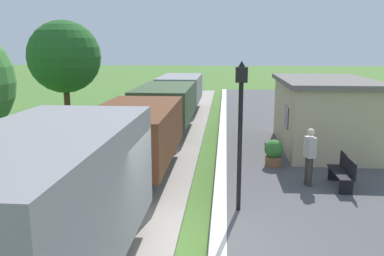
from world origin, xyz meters
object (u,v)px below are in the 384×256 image
station_hut (323,113)px  bench_near_hut (343,171)px  lamp_post_near (241,110)px  potted_planter (274,152)px  freight_train (150,120)px  person_waiting (310,155)px  tree_trackside_far (64,57)px

station_hut → bench_near_hut: size_ratio=3.87×
lamp_post_near → potted_planter: bearing=71.4°
freight_train → person_waiting: bearing=-33.8°
bench_near_hut → potted_planter: bearing=131.8°
station_hut → lamp_post_near: bearing=-118.2°
freight_train → lamp_post_near: (3.27, -5.60, 1.32)m
bench_near_hut → tree_trackside_far: 12.94m
tree_trackside_far → potted_planter: bearing=-26.7°
station_hut → tree_trackside_far: tree_trackside_far is taller
station_hut → bench_near_hut: bearing=-95.7°
lamp_post_near → person_waiting: bearing=43.6°
person_waiting → lamp_post_near: lamp_post_near is taller
lamp_post_near → freight_train: bearing=120.3°
lamp_post_near → tree_trackside_far: 11.45m
station_hut → freight_train: bearing=-171.8°
freight_train → potted_planter: (4.58, -1.71, -0.76)m
person_waiting → potted_planter: 2.10m
station_hut → tree_trackside_far: 11.57m
lamp_post_near → tree_trackside_far: tree_trackside_far is taller
station_hut → tree_trackside_far: bearing=170.7°
freight_train → tree_trackside_far: 5.73m
potted_planter → tree_trackside_far: (-9.00, 4.53, 3.06)m
freight_train → potted_planter: freight_train is taller
station_hut → potted_planter: size_ratio=6.33×
freight_train → bench_near_hut: 7.37m
bench_near_hut → person_waiting: (-0.97, 0.08, 0.46)m
person_waiting → tree_trackside_far: 12.00m
person_waiting → lamp_post_near: bearing=28.3°
lamp_post_near → tree_trackside_far: size_ratio=0.68×
tree_trackside_far → station_hut: bearing=-9.3°
station_hut → potted_planter: station_hut is taller
station_hut → lamp_post_near: lamp_post_near is taller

